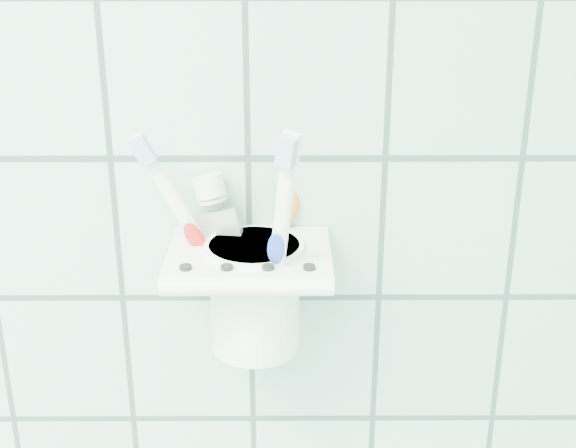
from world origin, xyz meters
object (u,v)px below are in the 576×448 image
at_px(toothbrush_orange, 267,232).
at_px(toothbrush_pink, 248,223).
at_px(cup, 255,292).
at_px(toothpaste_tube, 242,244).
at_px(toothbrush_blue, 245,213).
at_px(holder_bracket, 250,260).

bearing_deg(toothbrush_orange, toothbrush_pink, 147.18).
height_order(cup, toothbrush_orange, toothbrush_orange).
bearing_deg(toothbrush_pink, toothpaste_tube, 179.62).
bearing_deg(cup, toothbrush_orange, -48.08).
relative_size(toothbrush_blue, toothbrush_orange, 1.06).
relative_size(holder_bracket, cup, 1.38).
xyz_separation_m(toothbrush_blue, toothpaste_tube, (-0.00, 0.01, -0.03)).
bearing_deg(toothpaste_tube, toothbrush_orange, -44.25).
bearing_deg(toothpaste_tube, toothbrush_pink, 10.36).
xyz_separation_m(toothbrush_pink, toothbrush_orange, (0.02, -0.03, 0.00)).
distance_m(holder_bracket, toothbrush_orange, 0.03).
bearing_deg(holder_bracket, toothbrush_pink, 95.63).
bearing_deg(cup, holder_bracket, -131.36).
bearing_deg(toothbrush_orange, holder_bracket, 176.84).
height_order(toothbrush_orange, toothpaste_tube, toothbrush_orange).
height_order(holder_bracket, toothbrush_orange, toothbrush_orange).
xyz_separation_m(toothbrush_orange, toothpaste_tube, (-0.02, 0.02, -0.02)).
distance_m(cup, toothpaste_tube, 0.04).
bearing_deg(toothbrush_blue, toothbrush_pink, 77.68).
xyz_separation_m(toothbrush_pink, toothbrush_blue, (-0.00, -0.01, 0.01)).
distance_m(cup, toothbrush_pink, 0.06).
relative_size(cup, toothpaste_tube, 0.65).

